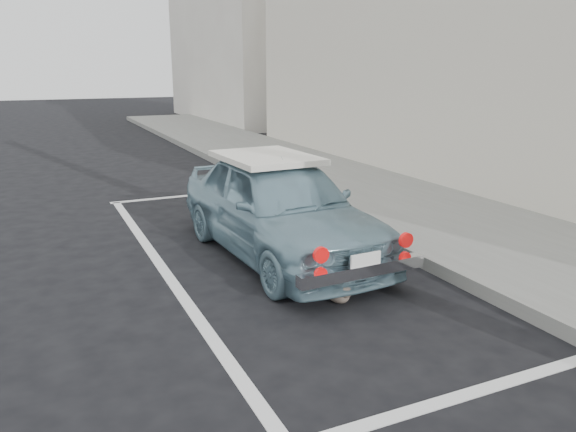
{
  "coord_description": "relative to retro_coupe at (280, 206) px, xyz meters",
  "views": [
    {
      "loc": [
        -2.13,
        -3.15,
        2.25
      ],
      "look_at": [
        0.22,
        1.94,
        0.75
      ],
      "focal_mm": 35.0,
      "sensor_mm": 36.0,
      "label": 1
    }
  ],
  "objects": [
    {
      "name": "ground",
      "position": [
        -0.52,
        -2.84,
        -0.62
      ],
      "size": [
        80.0,
        80.0,
        0.0
      ],
      "primitive_type": "plane",
      "color": "black",
      "rests_on": "ground"
    },
    {
      "name": "sidewalk",
      "position": [
        2.68,
        -0.84,
        -0.55
      ],
      "size": [
        2.8,
        40.0,
        0.15
      ],
      "primitive_type": "cube",
      "color": "slate",
      "rests_on": "ground"
    },
    {
      "name": "building_far",
      "position": [
        5.83,
        17.16,
        3.38
      ],
      "size": [
        3.5,
        10.0,
        8.0
      ],
      "primitive_type": "cube",
      "color": "beige",
      "rests_on": "ground"
    },
    {
      "name": "pline_rear",
      "position": [
        -0.02,
        -3.34,
        -0.62
      ],
      "size": [
        3.0,
        0.12,
        0.01
      ],
      "primitive_type": "cube",
      "color": "silver",
      "rests_on": "ground"
    },
    {
      "name": "pline_front",
      "position": [
        -0.02,
        3.66,
        -0.62
      ],
      "size": [
        3.0,
        0.12,
        0.01
      ],
      "primitive_type": "cube",
      "color": "silver",
      "rests_on": "ground"
    },
    {
      "name": "pline_side",
      "position": [
        -1.42,
        0.16,
        -0.62
      ],
      "size": [
        0.12,
        7.0,
        0.01
      ],
      "primitive_type": "cube",
      "color": "silver",
      "rests_on": "ground"
    },
    {
      "name": "retro_coupe",
      "position": [
        0.0,
        0.0,
        0.0
      ],
      "size": [
        1.62,
        3.68,
        1.23
      ],
      "rotation": [
        0.0,
        0.0,
        0.05
      ],
      "color": "#7195A4",
      "rests_on": "ground"
    },
    {
      "name": "cat",
      "position": [
        -0.06,
        -1.56,
        -0.52
      ],
      "size": [
        0.23,
        0.42,
        0.22
      ],
      "rotation": [
        0.0,
        0.0,
        0.15
      ],
      "color": "#67594F",
      "rests_on": "ground"
    }
  ]
}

